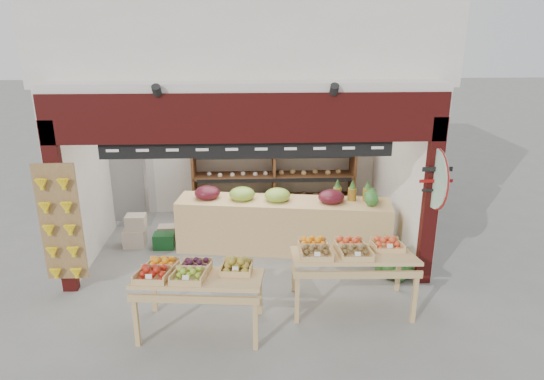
{
  "coord_description": "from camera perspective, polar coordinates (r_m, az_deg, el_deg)",
  "views": [
    {
      "loc": [
        0.05,
        -7.79,
        3.87
      ],
      "look_at": [
        0.39,
        -0.2,
        1.29
      ],
      "focal_mm": 32.0,
      "sensor_mm": 36.0,
      "label": 1
    }
  ],
  "objects": [
    {
      "name": "watermelon_pile",
      "position": [
        8.22,
        14.19,
        -8.71
      ],
      "size": [
        0.6,
        0.6,
        0.47
      ],
      "color": "#1A4D19",
      "rests_on": "ground"
    },
    {
      "name": "banana_board",
      "position": [
        7.68,
        -23.66,
        -3.9
      ],
      "size": [
        0.6,
        0.15,
        1.8
      ],
      "color": "olive",
      "rests_on": "ground"
    },
    {
      "name": "back_shelving",
      "position": [
        10.06,
        0.22,
        3.88
      ],
      "size": [
        3.38,
        0.56,
        2.06
      ],
      "color": "brown",
      "rests_on": "ground"
    },
    {
      "name": "display_table_left",
      "position": [
        6.48,
        -9.43,
        -9.77
      ],
      "size": [
        1.7,
        1.05,
        1.03
      ],
      "color": "tan",
      "rests_on": "ground"
    },
    {
      "name": "display_table_right",
      "position": [
        6.96,
        8.86,
        -7.22
      ],
      "size": [
        1.75,
        1.02,
        1.08
      ],
      "color": "tan",
      "rests_on": "ground"
    },
    {
      "name": "refrigerator",
      "position": [
        10.31,
        -16.24,
        1.87
      ],
      "size": [
        0.79,
        0.79,
        2.01
      ],
      "primitive_type": "cube",
      "rotation": [
        0.0,
        0.0,
        0.02
      ],
      "color": "silver",
      "rests_on": "ground"
    },
    {
      "name": "ground",
      "position": [
        8.7,
        -2.68,
        -7.67
      ],
      "size": [
        60.0,
        60.0,
        0.0
      ],
      "primitive_type": "plane",
      "color": "slate",
      "rests_on": "ground"
    },
    {
      "name": "cardboard_stack",
      "position": [
        9.26,
        -14.31,
        -5.02
      ],
      "size": [
        0.94,
        0.67,
        0.61
      ],
      "color": "silver",
      "rests_on": "ground"
    },
    {
      "name": "shop_structure",
      "position": [
        9.4,
        -3.07,
        19.07
      ],
      "size": [
        6.36,
        5.12,
        5.4
      ],
      "color": "white",
      "rests_on": "ground"
    },
    {
      "name": "mid_counter",
      "position": [
        8.7,
        1.2,
        -3.92
      ],
      "size": [
        3.84,
        1.27,
        1.17
      ],
      "color": "tan",
      "rests_on": "ground"
    },
    {
      "name": "gift_sign",
      "position": [
        7.48,
        18.7,
        1.29
      ],
      "size": [
        0.04,
        0.93,
        0.92
      ],
      "color": "#AAD6B9",
      "rests_on": "ground"
    }
  ]
}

